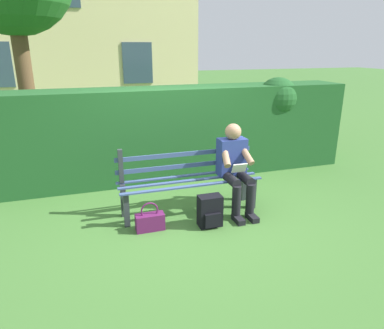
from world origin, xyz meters
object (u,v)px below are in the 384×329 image
(backpack, at_px, (210,211))
(person_seated, at_px, (235,166))
(handbag, at_px, (150,221))
(park_bench, at_px, (188,180))

(backpack, bearing_deg, person_seated, -144.09)
(backpack, distance_m, handbag, 0.76)
(person_seated, relative_size, handbag, 3.22)
(handbag, bearing_deg, backpack, 170.62)
(backpack, relative_size, handbag, 1.10)
(backpack, xyz_separation_m, handbag, (0.75, -0.12, -0.08))
(park_bench, height_order, handbag, park_bench)
(person_seated, distance_m, backpack, 0.75)
(person_seated, bearing_deg, backpack, 35.91)
(person_seated, height_order, handbag, person_seated)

